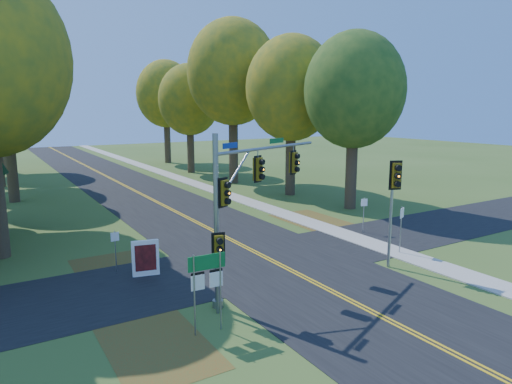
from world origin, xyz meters
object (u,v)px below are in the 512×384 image
east_signal_pole (394,187)px  traffic_mast (246,191)px  route_sign_cluster (207,277)px  info_kiosk (145,258)px

east_signal_pole → traffic_mast: bearing=-165.3°
traffic_mast → east_signal_pole: (7.08, -1.06, -0.33)m
route_sign_cluster → traffic_mast: bearing=41.8°
traffic_mast → info_kiosk: traffic_mast is taller
traffic_mast → info_kiosk: size_ratio=4.05×
east_signal_pole → info_kiosk: size_ratio=3.10×
traffic_mast → east_signal_pole: size_ratio=1.31×
east_signal_pole → route_sign_cluster: east_signal_pole is taller
traffic_mast → route_sign_cluster: 4.18m
east_signal_pole → route_sign_cluster: 10.10m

